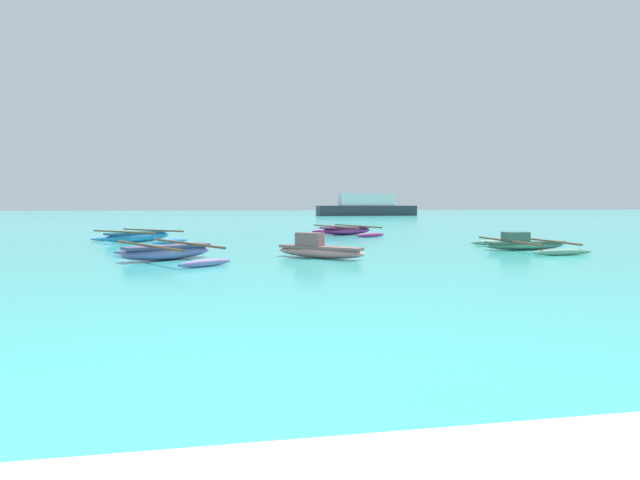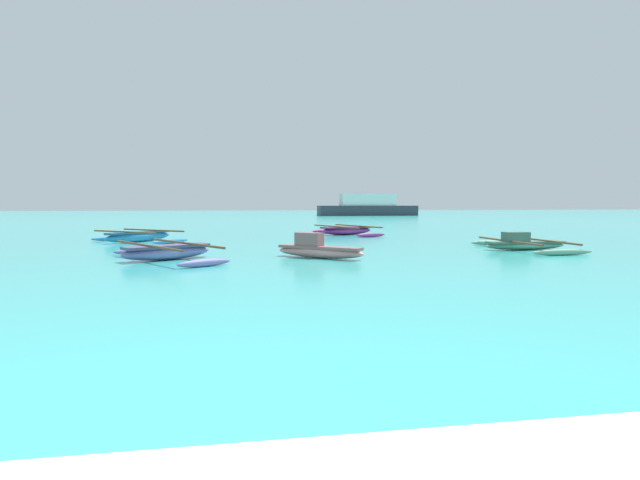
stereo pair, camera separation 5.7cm
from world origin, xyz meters
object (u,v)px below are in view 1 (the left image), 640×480
at_px(moored_boat_0, 524,244).
at_px(moored_boat_3, 167,252).
at_px(moored_boat_1, 318,249).
at_px(moored_boat_2, 346,230).
at_px(moored_boat_4, 138,236).
at_px(distant_ferry, 366,207).

height_order(moored_boat_0, moored_boat_3, moored_boat_0).
relative_size(moored_boat_1, moored_boat_2, 0.53).
xyz_separation_m(moored_boat_3, moored_boat_4, (-2.09, 7.12, 0.00)).
bearing_deg(moored_boat_0, distant_ferry, 80.39).
height_order(moored_boat_3, moored_boat_4, moored_boat_4).
distance_m(moored_boat_0, distant_ferry, 50.50).
bearing_deg(moored_boat_4, moored_boat_0, -73.10).
bearing_deg(moored_boat_2, moored_boat_1, -128.45).
height_order(moored_boat_0, moored_boat_4, moored_boat_0).
distance_m(moored_boat_4, distant_ferry, 48.99).
bearing_deg(moored_boat_0, moored_boat_4, 156.03).
distance_m(moored_boat_3, moored_boat_4, 7.41).
xyz_separation_m(moored_boat_2, moored_boat_4, (-9.69, -3.29, 0.00)).
bearing_deg(moored_boat_4, moored_boat_3, -123.66).
bearing_deg(distant_ferry, moored_boat_1, -106.51).
xyz_separation_m(moored_boat_1, distant_ferry, (15.21, 51.32, 0.94)).
relative_size(moored_boat_2, moored_boat_4, 1.12).
bearing_deg(moored_boat_0, moored_boat_3, -175.34).
xyz_separation_m(moored_boat_1, moored_boat_4, (-6.44, 7.38, -0.03)).
xyz_separation_m(moored_boat_0, moored_boat_3, (-11.89, -1.15, 0.02)).
height_order(moored_boat_0, moored_boat_2, moored_boat_0).
height_order(moored_boat_4, distant_ferry, distant_ferry).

